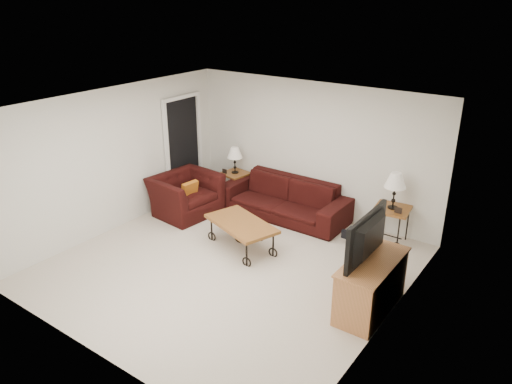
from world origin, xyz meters
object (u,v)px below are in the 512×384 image
Objects in this scene: coffee_table at (241,235)px; backpack at (351,230)px; tv_stand at (371,285)px; lamp_left at (235,160)px; lamp_right at (394,191)px; sofa at (284,198)px; side_table_right at (390,225)px; armchair at (186,195)px; television at (374,239)px; side_table_left at (235,185)px.

backpack is at bearing 41.50° from coffee_table.
coffee_table is 1.01× the size of tv_stand.
lamp_left is 3.32m from lamp_right.
sofa is 1.52m from backpack.
lamp_left is at bearing 172.12° from sofa.
side_table_right is at bearing 0.00° from lamp_right.
television is (4.08, -0.85, 0.68)m from armchair.
lamp_right is at bearing -166.37° from television.
lamp_right is 2.15m from tv_stand.
lamp_right is at bearing 14.42° from backpack.
coffee_table is at bearing 171.47° from tv_stand.
television is (-0.02, 0.00, 0.69)m from tv_stand.
coffee_table is (1.40, -1.65, -0.03)m from side_table_left.
tv_stand is at bearing -27.77° from side_table_left.
television is at bearing -76.37° from side_table_right.
sofa is 2.20× the size of television.
armchair reaches higher than side_table_left.
sofa is at bearing -174.89° from side_table_right.
side_table_right is (2.01, 0.18, -0.05)m from sofa.
sofa is 2.10m from lamp_right.
television is at bearing -27.90° from lamp_left.
tv_stand is at bearing -27.77° from lamp_left.
television is at bearing -95.81° from armchair.
lamp_right is at bearing -0.00° from lamp_left.
lamp_right is 0.56× the size of television.
coffee_table is at bearing -49.64° from side_table_left.
television is at bearing -8.60° from coffee_table.
lamp_left is at bearing 152.23° from tv_stand.
coffee_table is 2.56m from television.
side_table_right reaches higher than side_table_left.
side_table_left is 3.31m from side_table_right.
backpack is at bearing -141.19° from lamp_right.
side_table_right is at bearing 14.42° from backpack.
lamp_left is at bearing 180.00° from lamp_right.
lamp_right is at bearing 0.00° from side_table_right.
side_table_right is 2.53m from coffee_table.
side_table_right is 0.67m from backpack.
lamp_left reaches higher than side_table_left.
television is (3.80, -2.01, 0.25)m from lamp_left.
tv_stand is (0.51, -2.01, 0.06)m from side_table_right.
lamp_left is 0.46× the size of armchair.
side_table_right is 0.53× the size of armchair.
side_table_left is at bearing -7.71° from armchair.
sofa is at bearing 146.67° from backpack.
backpack is at bearing -147.83° from television.
lamp_left reaches higher than sofa.
sofa is 3.93× the size of lamp_right.
lamp_right reaches higher than side_table_right.
lamp_left is at bearing 180.00° from side_table_right.
coffee_table is (-1.91, -1.65, -0.70)m from lamp_right.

